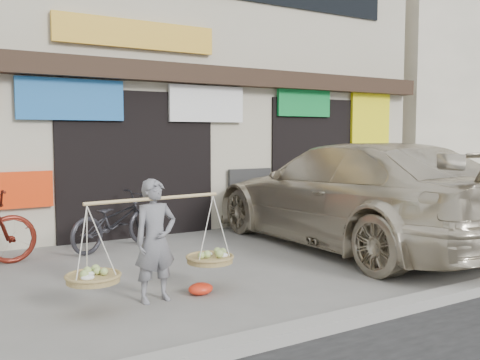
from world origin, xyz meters
TOP-DOWN VIEW (x-y plane):
  - ground at (0.00, 0.00)m, footprint 70.00×70.00m
  - kerb at (0.00, -2.00)m, footprint 70.00×0.25m
  - shophouse_block at (-0.00, 6.42)m, footprint 14.00×6.32m
  - neighbor_east at (13.50, 7.00)m, footprint 12.00×7.00m
  - street_vendor at (-1.22, -0.27)m, footprint 2.03×0.68m
  - bike_2 at (-0.71, 2.72)m, footprint 1.91×1.28m
  - suv at (2.81, 0.84)m, footprint 2.68×6.19m
  - red_bag at (-0.67, -0.32)m, footprint 0.31×0.25m

SIDE VIEW (x-z plane):
  - ground at x=0.00m, z-range 0.00..0.00m
  - kerb at x=0.00m, z-range 0.00..0.12m
  - red_bag at x=-0.67m, z-range 0.00..0.14m
  - bike_2 at x=-0.71m, z-range 0.00..0.95m
  - street_vendor at x=-1.22m, z-range -0.07..1.34m
  - suv at x=2.81m, z-range 0.00..1.77m
  - neighbor_east at x=13.50m, z-range 0.00..6.40m
  - shophouse_block at x=0.00m, z-range -0.05..6.95m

